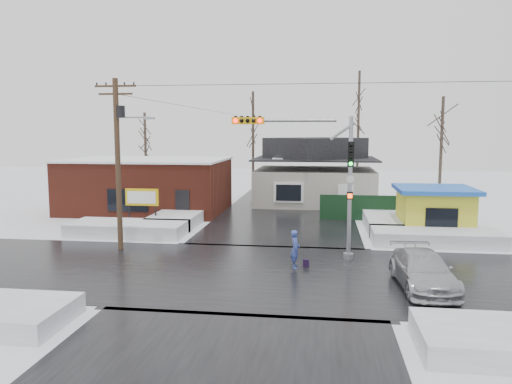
# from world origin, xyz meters

# --- Properties ---
(ground) EXTENTS (120.00, 120.00, 0.00)m
(ground) POSITION_xyz_m (0.00, 0.00, 0.00)
(ground) COLOR white
(ground) RESTS_ON ground
(road_ns) EXTENTS (10.00, 120.00, 0.02)m
(road_ns) POSITION_xyz_m (0.00, 0.00, 0.01)
(road_ns) COLOR black
(road_ns) RESTS_ON ground
(road_ew) EXTENTS (120.00, 10.00, 0.02)m
(road_ew) POSITION_xyz_m (0.00, 0.00, 0.01)
(road_ew) COLOR black
(road_ew) RESTS_ON ground
(snowbank_nw) EXTENTS (7.00, 3.00, 0.80)m
(snowbank_nw) POSITION_xyz_m (-9.00, 7.00, 0.40)
(snowbank_nw) COLOR white
(snowbank_nw) RESTS_ON ground
(snowbank_ne) EXTENTS (7.00, 3.00, 0.80)m
(snowbank_ne) POSITION_xyz_m (9.00, 7.00, 0.40)
(snowbank_ne) COLOR white
(snowbank_ne) RESTS_ON ground
(snowbank_nside_w) EXTENTS (3.00, 8.00, 0.80)m
(snowbank_nside_w) POSITION_xyz_m (-7.00, 12.00, 0.40)
(snowbank_nside_w) COLOR white
(snowbank_nside_w) RESTS_ON ground
(snowbank_nside_e) EXTENTS (3.00, 8.00, 0.80)m
(snowbank_nside_e) POSITION_xyz_m (7.00, 12.00, 0.40)
(snowbank_nside_e) COLOR white
(snowbank_nside_e) RESTS_ON ground
(traffic_signal) EXTENTS (6.05, 0.68, 7.00)m
(traffic_signal) POSITION_xyz_m (2.43, 2.97, 4.54)
(traffic_signal) COLOR gray
(traffic_signal) RESTS_ON ground
(utility_pole) EXTENTS (3.15, 0.44, 9.00)m
(utility_pole) POSITION_xyz_m (-7.93, 3.50, 5.11)
(utility_pole) COLOR #382619
(utility_pole) RESTS_ON ground
(brick_building) EXTENTS (12.20, 8.20, 4.12)m
(brick_building) POSITION_xyz_m (-11.00, 15.99, 2.08)
(brick_building) COLOR maroon
(brick_building) RESTS_ON ground
(marquee_sign) EXTENTS (2.20, 0.21, 2.55)m
(marquee_sign) POSITION_xyz_m (-9.00, 9.49, 1.92)
(marquee_sign) COLOR black
(marquee_sign) RESTS_ON ground
(house) EXTENTS (10.40, 8.40, 5.76)m
(house) POSITION_xyz_m (2.00, 22.00, 2.62)
(house) COLOR #A7A497
(house) RESTS_ON ground
(kiosk) EXTENTS (4.60, 4.60, 2.88)m
(kiosk) POSITION_xyz_m (9.50, 9.99, 1.46)
(kiosk) COLOR gold
(kiosk) RESTS_ON ground
(fence) EXTENTS (8.00, 0.12, 1.80)m
(fence) POSITION_xyz_m (6.50, 14.00, 0.90)
(fence) COLOR black
(fence) RESTS_ON ground
(tree_far_left) EXTENTS (3.00, 3.00, 10.00)m
(tree_far_left) POSITION_xyz_m (-4.00, 26.00, 7.95)
(tree_far_left) COLOR #332821
(tree_far_left) RESTS_ON ground
(tree_far_mid) EXTENTS (3.00, 3.00, 12.00)m
(tree_far_mid) POSITION_xyz_m (6.00, 28.00, 9.54)
(tree_far_mid) COLOR #332821
(tree_far_mid) RESTS_ON ground
(tree_far_right) EXTENTS (3.00, 3.00, 9.00)m
(tree_far_right) POSITION_xyz_m (12.00, 20.00, 7.16)
(tree_far_right) COLOR #332821
(tree_far_right) RESTS_ON ground
(tree_far_west) EXTENTS (3.00, 3.00, 8.00)m
(tree_far_west) POSITION_xyz_m (-14.00, 24.00, 6.36)
(tree_far_west) COLOR #332821
(tree_far_west) RESTS_ON ground
(pedestrian) EXTENTS (0.43, 0.65, 1.76)m
(pedestrian) POSITION_xyz_m (1.48, 1.05, 0.88)
(pedestrian) COLOR #384A9D
(pedestrian) RESTS_ON ground
(car) EXTENTS (2.36, 5.08, 1.44)m
(car) POSITION_xyz_m (6.75, -1.25, 0.72)
(car) COLOR #BABDC2
(car) RESTS_ON ground
(shopping_bag) EXTENTS (0.29, 0.14, 0.35)m
(shopping_bag) POSITION_xyz_m (1.98, 1.25, 0.17)
(shopping_bag) COLOR black
(shopping_bag) RESTS_ON ground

